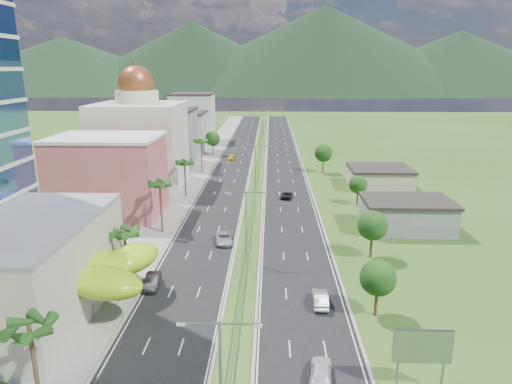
{
  "coord_description": "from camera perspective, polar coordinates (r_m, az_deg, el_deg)",
  "views": [
    {
      "loc": [
        3.49,
        -53.36,
        28.22
      ],
      "look_at": [
        1.02,
        23.99,
        7.0
      ],
      "focal_mm": 32.0,
      "sensor_mm": 36.0,
      "label": 1
    }
  ],
  "objects": [
    {
      "name": "midrise_white",
      "position": [
        181.97,
        -7.93,
        9.13
      ],
      "size": [
        16.0,
        15.0,
        18.0
      ],
      "primitive_type": "cube",
      "color": "silver",
      "rests_on": "ground"
    },
    {
      "name": "midrise_grey",
      "position": [
        138.29,
        -11.0,
        6.65
      ],
      "size": [
        16.0,
        15.0,
        16.0
      ],
      "primitive_type": "cube",
      "color": "slate",
      "rests_on": "ground"
    },
    {
      "name": "sidewalk_left",
      "position": [
        147.53,
        -6.21,
        4.24
      ],
      "size": [
        7.0,
        260.0,
        0.12
      ],
      "primitive_type": "cube",
      "color": "gray",
      "rests_on": "ground"
    },
    {
      "name": "leafy_tree_ra",
      "position": [
        55.18,
        15.0,
        -10.37
      ],
      "size": [
        4.2,
        4.2,
        6.9
      ],
      "color": "#47301C",
      "rests_on": "ground"
    },
    {
      "name": "road_right",
      "position": [
        146.16,
        3.38,
        4.18
      ],
      "size": [
        11.0,
        260.0,
        0.04
      ],
      "primitive_type": "cube",
      "color": "black",
      "rests_on": "ground"
    },
    {
      "name": "car_yellow_far_left",
      "position": [
        143.98,
        -3.07,
        4.3
      ],
      "size": [
        2.06,
        4.78,
        1.37
      ],
      "primitive_type": "imported",
      "rotation": [
        0.0,
        0.0,
        -0.03
      ],
      "color": "gold",
      "rests_on": "road_left"
    },
    {
      "name": "leafy_tree_rc",
      "position": [
        98.12,
        12.65,
        0.89
      ],
      "size": [
        3.85,
        3.85,
        6.33
      ],
      "color": "#47301C",
      "rests_on": "ground"
    },
    {
      "name": "palm_tree_b",
      "position": [
        62.23,
        -16.12,
        -5.18
      ],
      "size": [
        3.6,
        3.6,
        8.1
      ],
      "color": "#47301C",
      "rests_on": "ground"
    },
    {
      "name": "road_left",
      "position": [
        146.52,
        -2.51,
        4.22
      ],
      "size": [
        11.0,
        260.0,
        0.04
      ],
      "primitive_type": "cube",
      "color": "black",
      "rests_on": "ground"
    },
    {
      "name": "palm_tree_a",
      "position": [
        41.86,
        -26.44,
        -15.28
      ],
      "size": [
        3.6,
        3.6,
        9.1
      ],
      "color": "#47301C",
      "rests_on": "ground"
    },
    {
      "name": "shed_near",
      "position": [
        86.04,
        18.31,
        -2.87
      ],
      "size": [
        15.0,
        10.0,
        5.0
      ],
      "primitive_type": "cube",
      "color": "slate",
      "rests_on": "ground"
    },
    {
      "name": "motorcycle",
      "position": [
        47.18,
        -19.52,
        -21.5
      ],
      "size": [
        0.63,
        1.79,
        1.13
      ],
      "primitive_type": "imported",
      "rotation": [
        0.0,
        0.0,
        0.06
      ],
      "color": "black",
      "rests_on": "road_left"
    },
    {
      "name": "palm_tree_d",
      "position": [
        102.29,
        -8.93,
        3.48
      ],
      "size": [
        3.6,
        3.6,
        8.6
      ],
      "color": "#47301C",
      "rests_on": "ground"
    },
    {
      "name": "streetlight_median_d",
      "position": [
        149.95,
        0.48,
        7.1
      ],
      "size": [
        6.04,
        0.25,
        11.0
      ],
      "color": "gray",
      "rests_on": "ground"
    },
    {
      "name": "palm_tree_c",
      "position": [
        80.18,
        -11.93,
        0.76
      ],
      "size": [
        3.6,
        3.6,
        9.6
      ],
      "color": "#47301C",
      "rests_on": "ground"
    },
    {
      "name": "streetlight_median_e",
      "position": [
        194.58,
        0.8,
        9.0
      ],
      "size": [
        6.04,
        0.25,
        11.0
      ],
      "color": "gray",
      "rests_on": "ground"
    },
    {
      "name": "mountain_ridge",
      "position": [
        507.31,
        8.41,
        11.99
      ],
      "size": [
        860.0,
        140.0,
        90.0
      ],
      "primitive_type": null,
      "color": "black",
      "rests_on": "ground"
    },
    {
      "name": "billboard",
      "position": [
        44.71,
        20.11,
        -17.87
      ],
      "size": [
        5.2,
        0.35,
        6.2
      ],
      "color": "gray",
      "rests_on": "ground"
    },
    {
      "name": "median_guardrail",
      "position": [
        128.4,
        0.23,
        2.92
      ],
      "size": [
        0.1,
        216.06,
        0.76
      ],
      "color": "gray",
      "rests_on": "ground"
    },
    {
      "name": "streetlight_median_a",
      "position": [
        35.74,
        -4.46,
        -21.64
      ],
      "size": [
        6.04,
        0.25,
        11.0
      ],
      "color": "gray",
      "rests_on": "ground"
    },
    {
      "name": "streetlight_median_c",
      "position": [
        105.62,
        -0.1,
        3.6
      ],
      "size": [
        6.04,
        0.25,
        11.0
      ],
      "color": "gray",
      "rests_on": "ground"
    },
    {
      "name": "car_dark_far_right",
      "position": [
        101.83,
        3.83,
        -0.38
      ],
      "size": [
        2.9,
        5.08,
        1.34
      ],
      "primitive_type": "imported",
      "rotation": [
        0.0,
        0.0,
        3.0
      ],
      "color": "black",
      "rests_on": "road_right"
    },
    {
      "name": "leafy_tree_rd",
      "position": [
        126.26,
        8.43,
        4.84
      ],
      "size": [
        4.9,
        4.9,
        8.05
      ],
      "color": "#47301C",
      "rests_on": "ground"
    },
    {
      "name": "leafy_tree_lfar",
      "position": [
        151.27,
        -5.44,
        6.66
      ],
      "size": [
        4.9,
        4.9,
        8.05
      ],
      "color": "#47301C",
      "rests_on": "ground"
    },
    {
      "name": "car_dark_left",
      "position": [
        63.04,
        -12.81,
        -10.79
      ],
      "size": [
        2.26,
        5.17,
        1.65
      ],
      "primitive_type": "imported",
      "rotation": [
        0.0,
        0.0,
        0.1
      ],
      "color": "black",
      "rests_on": "road_left"
    },
    {
      "name": "leafy_tree_rb",
      "position": [
        71.02,
        14.38,
        -4.1
      ],
      "size": [
        4.55,
        4.55,
        7.47
      ],
      "color": "#47301C",
      "rests_on": "ground"
    },
    {
      "name": "lime_canopy",
      "position": [
        59.39,
        -21.91,
        -8.87
      ],
      "size": [
        18.0,
        15.0,
        7.4
      ],
      "color": "#9BD314",
      "rests_on": "ground"
    },
    {
      "name": "midrise_beige",
      "position": [
        159.81,
        -9.26,
        7.32
      ],
      "size": [
        16.0,
        15.0,
        13.0
      ],
      "primitive_type": "cube",
      "color": "#BDB09C",
      "rests_on": "ground"
    },
    {
      "name": "car_white_near_right",
      "position": [
        45.9,
        8.12,
        -21.39
      ],
      "size": [
        2.66,
        5.22,
        1.7
      ],
      "primitive_type": "imported",
      "rotation": [
        0.0,
        0.0,
        3.01
      ],
      "color": "silver",
      "rests_on": "road_right"
    },
    {
      "name": "car_silver_mid_left",
      "position": [
        76.18,
        -4.04,
        -5.78
      ],
      "size": [
        3.37,
        5.97,
        1.57
      ],
      "primitive_type": "imported",
      "rotation": [
        0.0,
        0.0,
        0.14
      ],
      "color": "#A8ACB0",
      "rests_on": "road_left"
    },
    {
      "name": "domed_building",
      "position": [
        114.1,
        -14.3,
        6.36
      ],
      "size": [
        20.0,
        20.0,
        28.7
      ],
      "color": "beige",
      "rests_on": "ground"
    },
    {
      "name": "ground",
      "position": [
        60.46,
        -1.73,
        -12.5
      ],
      "size": [
        500.0,
        500.0,
        0.0
      ],
      "primitive_type": "plane",
      "color": "#2D5119",
      "rests_on": "ground"
    },
    {
      "name": "pink_shophouse",
      "position": [
        93.31,
        -17.95,
        1.75
      ],
      "size": [
        20.0,
        15.0,
        15.0
      ],
      "primitive_type": "cube",
      "color": "#C1544F",
      "rests_on": "ground"
    },
    {
      "name": "palm_tree_e",
      "position": [
        126.39,
        -6.88,
        6.16
      ],
      "size": [
        3.6,
        3.6,
        9.4
      ],
      "color": "#47301C",
      "rests_on": "ground"
    },
    {
      "name": "shed_far",
      "position": [
        114.55,
        15.17,
        1.66
      ],
      "size": [
        14.0,
        12.0,
        4.4
      ],
      "primitive_type": "cube",
      "color": "#BDB09C",
      "rests_on": "ground"
    },
    {
      "name": "streetlight_median_b",
      "position": [
        66.99,
        -1.26,
        -3.37
      ],
      "size": [
        6.04,
        0.25,
        11.0
      ],
      "color": "gray",
      "rests_on": "ground"
    },
    {
      "name": "car_silver_right",
      "position": [
        57.86,
        8.06,
        -13.05
      ],
      "size": [
        1.88,
        5.03,
        1.64
      ],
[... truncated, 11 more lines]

